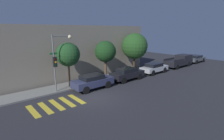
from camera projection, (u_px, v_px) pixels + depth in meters
ground_plane at (94, 98)px, 15.51m from camera, size 60.00×60.00×0.00m
sidewalk at (71, 85)px, 18.75m from camera, size 26.00×2.36×0.14m
building_row at (52, 52)px, 21.44m from camera, size 26.00×6.00×6.43m
crosswalk at (56, 105)px, 14.13m from camera, size 4.09×2.60×0.00m
traffic_light_pole at (58, 56)px, 16.20m from camera, size 2.23×0.56×5.50m
sedan_near_corner at (93, 81)px, 17.71m from camera, size 4.26×1.75×1.49m
sedan_middle at (127, 74)px, 20.82m from camera, size 4.32×1.78×1.46m
sedan_far_end at (154, 68)px, 24.17m from camera, size 4.28×1.75×1.42m
pickup_truck at (179, 61)px, 28.37m from camera, size 5.75×1.96×1.87m
sedan_tail_of_row at (196, 58)px, 32.06m from camera, size 4.42×1.80×1.34m
tree_near_corner at (68, 55)px, 17.64m from camera, size 2.43×2.43×4.69m
tree_midblock at (105, 52)px, 20.70m from camera, size 2.54×2.54×4.66m
tree_far_end at (135, 46)px, 23.82m from camera, size 3.54×3.54×5.49m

